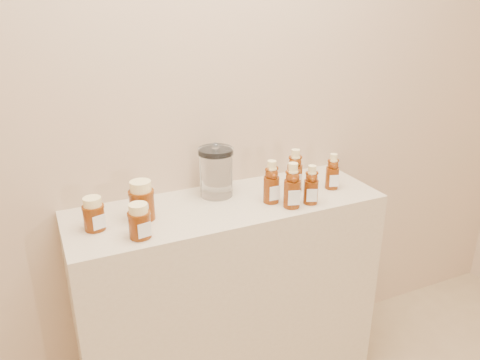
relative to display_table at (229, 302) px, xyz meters
name	(u,v)px	position (x,y,z in m)	size (l,w,h in m)	color
wall_back	(206,76)	(0.00, 0.20, 0.90)	(3.50, 0.02, 2.70)	tan
display_table	(229,302)	(0.00, 0.00, 0.00)	(1.20, 0.40, 0.90)	#BFAC8C
bear_bottle_back_left	(271,179)	(0.16, -0.06, 0.54)	(0.06, 0.06, 0.19)	#592007
bear_bottle_back_mid	(295,167)	(0.30, 0.01, 0.55)	(0.07, 0.07, 0.19)	#592007
bear_bottle_back_right	(333,169)	(0.44, -0.04, 0.53)	(0.06, 0.06, 0.17)	#592007
bear_bottle_front_left	(292,182)	(0.20, -0.13, 0.55)	(0.07, 0.07, 0.19)	#592007
bear_bottle_front_right	(311,182)	(0.29, -0.13, 0.54)	(0.06, 0.06, 0.17)	#592007
honey_jar_left	(94,214)	(-0.49, 0.00, 0.51)	(0.07, 0.07, 0.12)	#592007
honey_jar_back	(142,200)	(-0.32, 0.01, 0.52)	(0.09, 0.09, 0.14)	#592007
honey_jar_front	(139,221)	(-0.36, -0.12, 0.51)	(0.08, 0.08, 0.12)	#592007
glass_canister	(216,170)	(-0.01, 0.09, 0.55)	(0.14, 0.14, 0.21)	white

